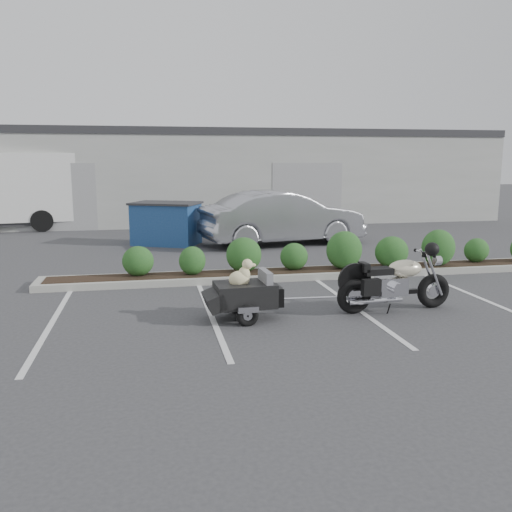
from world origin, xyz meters
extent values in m
plane|color=#38383A|center=(0.00, 0.00, 0.00)|extent=(90.00, 90.00, 0.00)
cube|color=#9E9E93|center=(1.00, 2.20, 0.07)|extent=(12.00, 1.00, 0.15)
cube|color=#9EA099|center=(0.00, 17.00, 2.00)|extent=(26.00, 10.00, 4.00)
torus|color=black|center=(1.03, -0.99, 0.32)|extent=(0.66, 0.20, 0.65)
torus|color=black|center=(2.62, -0.90, 0.32)|extent=(0.66, 0.20, 0.65)
cylinder|color=silver|center=(1.03, -0.99, 0.32)|extent=(0.28, 0.13, 0.27)
cylinder|color=silver|center=(2.62, -0.90, 0.32)|extent=(0.24, 0.11, 0.23)
cylinder|color=silver|center=(2.56, -1.00, 0.68)|extent=(0.42, 0.07, 0.86)
cylinder|color=silver|center=(2.55, -0.81, 0.68)|extent=(0.42, 0.07, 0.86)
cylinder|color=silver|center=(2.40, -0.91, 1.04)|extent=(0.07, 0.68, 0.03)
cylinder|color=silver|center=(2.67, -0.90, 0.89)|extent=(0.13, 0.18, 0.17)
sphere|color=black|center=(2.38, -1.20, 1.16)|extent=(0.26, 0.26, 0.25)
cube|color=silver|center=(1.75, -0.95, 0.46)|extent=(0.55, 0.36, 0.33)
cube|color=black|center=(1.85, -0.94, 0.34)|extent=(0.87, 0.14, 0.08)
ellipsoid|color=beige|center=(2.01, -0.93, 0.77)|extent=(0.66, 0.40, 0.32)
cube|color=black|center=(1.46, -0.96, 0.75)|extent=(0.55, 0.32, 0.12)
cube|color=black|center=(1.20, -0.98, 0.84)|extent=(0.13, 0.30, 0.15)
cylinder|color=silver|center=(1.38, -1.14, 0.25)|extent=(1.02, 0.14, 0.09)
cylinder|color=silver|center=(1.36, -0.79, 0.25)|extent=(1.02, 0.14, 0.09)
cube|color=black|center=(1.24, -1.25, 0.53)|extent=(0.34, 0.15, 0.29)
cube|color=black|center=(-0.95, -0.94, 0.43)|extent=(1.05, 0.75, 0.41)
cube|color=slate|center=(-0.58, -0.92, 0.70)|extent=(0.15, 0.60, 0.29)
cube|color=slate|center=(-0.90, -0.94, 0.54)|extent=(0.71, 0.64, 0.04)
cube|color=black|center=(-1.48, -0.97, 0.37)|extent=(0.40, 0.71, 0.35)
cube|color=black|center=(-0.41, -0.91, 0.39)|extent=(0.22, 0.49, 0.33)
torus|color=black|center=(-0.97, -1.35, 0.17)|extent=(0.38, 0.13, 0.38)
torus|color=black|center=(-1.02, -0.54, 0.17)|extent=(0.38, 0.13, 0.38)
cube|color=silver|center=(-0.97, -1.40, 0.29)|extent=(0.35, 0.10, 0.10)
cube|color=silver|center=(-1.02, -0.49, 0.29)|extent=(0.35, 0.10, 0.10)
cylinder|color=black|center=(-1.00, -0.95, 0.17)|extent=(0.09, 0.87, 0.04)
cylinder|color=silver|center=(-0.18, -0.90, 0.32)|extent=(0.58, 0.07, 0.03)
ellipsoid|color=beige|center=(-1.05, -0.94, 0.71)|extent=(0.38, 0.27, 0.29)
ellipsoid|color=beige|center=(-0.96, -0.94, 0.79)|extent=(0.22, 0.21, 0.27)
sphere|color=beige|center=(-0.90, -0.94, 0.96)|extent=(0.19, 0.19, 0.18)
ellipsoid|color=beige|center=(-0.81, -0.93, 0.94)|extent=(0.14, 0.08, 0.07)
sphere|color=black|center=(-0.76, -0.93, 0.94)|extent=(0.04, 0.04, 0.03)
ellipsoid|color=beige|center=(-0.94, -0.99, 0.98)|extent=(0.05, 0.04, 0.10)
ellipsoid|color=beige|center=(-0.94, -0.89, 0.98)|extent=(0.05, 0.04, 0.10)
cylinder|color=beige|center=(-0.93, -1.00, 0.60)|extent=(0.04, 0.04, 0.12)
cylinder|color=beige|center=(-0.93, -0.88, 0.60)|extent=(0.04, 0.04, 0.12)
imported|color=#A5A6AC|center=(1.72, 7.11, 0.87)|extent=(5.52, 2.77, 1.74)
cube|color=navy|center=(-1.98, 7.85, 0.66)|extent=(2.35, 2.03, 1.32)
cube|color=#2D2D30|center=(-1.98, 7.85, 1.34)|extent=(2.49, 2.17, 0.07)
cube|color=silver|center=(-4.36, 13.22, 1.16)|extent=(2.08, 2.33, 2.04)
cube|color=black|center=(-4.36, 13.22, 0.88)|extent=(0.27, 1.76, 0.93)
cube|color=silver|center=(-7.22, 12.90, 1.67)|extent=(4.49, 2.69, 2.60)
cube|color=#2D2D30|center=(-6.48, 12.98, 0.32)|extent=(6.69, 2.76, 0.19)
cylinder|color=black|center=(-4.43, 12.18, 0.42)|extent=(0.86, 0.35, 0.84)
cylinder|color=black|center=(-4.66, 14.21, 0.42)|extent=(0.86, 0.35, 0.84)
cylinder|color=black|center=(-6.55, 11.94, 0.42)|extent=(0.86, 0.35, 0.84)
cylinder|color=black|center=(-6.78, 13.97, 0.42)|extent=(0.86, 0.35, 0.84)
camera|label=1|loc=(-2.52, -9.87, 2.72)|focal=38.00mm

